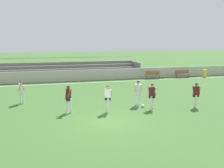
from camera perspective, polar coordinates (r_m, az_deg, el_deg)
ground_plane at (r=14.12m, az=-0.51°, el=-8.44°), size 160.00×160.00×0.00m
field_line_sideline at (r=26.45m, az=-7.46°, el=0.20°), size 44.00×0.12×0.01m
sideline_wall at (r=27.81m, az=-7.89°, el=1.91°), size 48.00×0.16×1.19m
bleacher_stand at (r=30.46m, az=-11.66°, el=3.13°), size 18.97×3.54×2.26m
bench_near_wall_gap at (r=31.01m, az=15.51°, el=2.38°), size 1.80×0.40×0.90m
bench_far_left at (r=29.30m, az=9.15°, el=2.19°), size 1.80×0.40×0.90m
trash_bin at (r=32.42m, az=20.10°, el=2.28°), size 0.45×0.45×0.90m
player_white_overlapping at (r=17.33m, az=5.88°, el=-1.52°), size 0.62×0.50×1.71m
player_dark_dropping_back at (r=16.51m, az=8.96°, el=-2.26°), size 0.44×0.49×1.67m
player_white_challenging at (r=18.87m, az=-19.64°, el=-1.23°), size 0.45×0.45×1.65m
player_dark_deep_cover at (r=17.66m, az=18.32°, el=-1.93°), size 0.48×0.39×1.64m
player_dark_trailing_run at (r=15.74m, az=-9.72°, el=-2.81°), size 0.43×0.58×1.70m
player_white_wide_right at (r=15.59m, az=-0.95°, el=-2.76°), size 0.59×0.52×1.71m
soccer_ball at (r=17.03m, az=6.93°, el=-4.89°), size 0.22×0.22×0.22m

